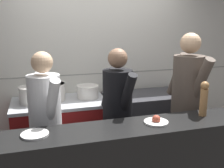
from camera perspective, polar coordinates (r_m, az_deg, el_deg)
wall_back_tiled at (r=3.82m, az=-3.11°, el=4.59°), size 8.00×0.06×2.60m
oven_range at (r=3.58m, az=-11.07°, el=-10.48°), size 1.19×0.71×0.89m
prep_counter at (r=3.87m, az=7.43°, el=-8.60°), size 1.18×0.65×0.89m
stock_pot at (r=3.38m, az=-17.36°, el=-2.22°), size 0.28×0.28×0.21m
sauce_pot at (r=3.44m, az=-12.23°, el=-1.58°), size 0.26×0.26×0.22m
braising_pot at (r=3.49m, az=-5.29°, el=-1.58°), size 0.30×0.30×0.17m
plated_dish_main at (r=2.32m, az=-16.45°, el=-10.46°), size 0.23×0.23×0.02m
plated_dish_appetiser at (r=2.51m, az=9.59°, el=-7.96°), size 0.23×0.23×0.08m
pepper_mill at (r=2.78m, az=19.37°, el=-2.86°), size 0.08×0.08×0.36m
chef_head_cook at (r=2.78m, az=-14.26°, el=-7.81°), size 0.41×0.69×1.60m
chef_sous at (r=2.94m, az=1.19°, el=-6.17°), size 0.39×0.70×1.61m
chef_line at (r=3.23m, az=15.96°, el=-3.32°), size 0.39×0.77×1.76m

